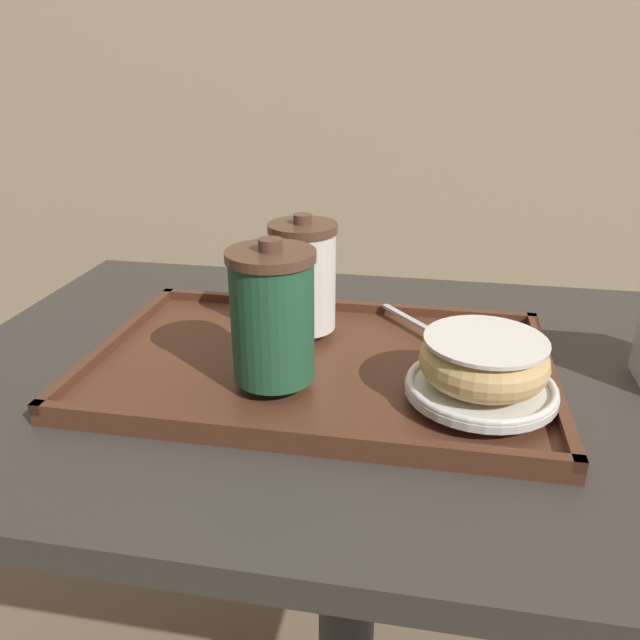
% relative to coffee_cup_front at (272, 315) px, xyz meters
% --- Properties ---
extents(cafe_table, '(0.97, 0.66, 0.71)m').
position_rel_coffee_cup_front_xyz_m(cafe_table, '(0.07, 0.08, -0.25)').
color(cafe_table, '#38332D').
rests_on(cafe_table, ground_plane).
extents(serving_tray, '(0.52, 0.33, 0.02)m').
position_rel_coffee_cup_front_xyz_m(serving_tray, '(0.04, 0.06, -0.09)').
color(serving_tray, '#512D1E').
rests_on(serving_tray, cafe_table).
extents(coffee_cup_front, '(0.09, 0.09, 0.15)m').
position_rel_coffee_cup_front_xyz_m(coffee_cup_front, '(0.00, 0.00, 0.00)').
color(coffee_cup_front, '#235638').
rests_on(coffee_cup_front, serving_tray).
extents(coffee_cup_rear, '(0.08, 0.08, 0.14)m').
position_rel_coffee_cup_front_xyz_m(coffee_cup_rear, '(0.00, 0.13, -0.00)').
color(coffee_cup_rear, white).
rests_on(coffee_cup_rear, serving_tray).
extents(plate_with_chocolate_donut, '(0.15, 0.15, 0.01)m').
position_rel_coffee_cup_front_xyz_m(plate_with_chocolate_donut, '(0.21, 0.00, -0.06)').
color(plate_with_chocolate_donut, white).
rests_on(plate_with_chocolate_donut, serving_tray).
extents(donut_chocolate_glazed, '(0.13, 0.13, 0.05)m').
position_rel_coffee_cup_front_xyz_m(donut_chocolate_glazed, '(0.21, 0.00, -0.03)').
color(donut_chocolate_glazed, '#DBB270').
rests_on(donut_chocolate_glazed, plate_with_chocolate_donut).
extents(spoon, '(0.11, 0.13, 0.01)m').
position_rel_coffee_cup_front_xyz_m(spoon, '(0.17, 0.13, -0.07)').
color(spoon, silver).
rests_on(spoon, serving_tray).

